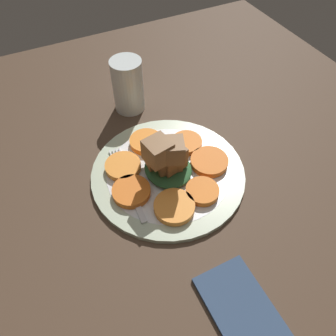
{
  "coord_description": "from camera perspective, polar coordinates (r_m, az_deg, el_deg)",
  "views": [
    {
      "loc": [
        36.85,
        -18.19,
        53.5
      ],
      "look_at": [
        0.0,
        0.0,
        4.1
      ],
      "focal_mm": 35.0,
      "sensor_mm": 36.0,
      "label": 1
    }
  ],
  "objects": [
    {
      "name": "table_slab",
      "position": [
        0.67,
        0.0,
        -1.7
      ],
      "size": [
        120.0,
        120.0,
        2.0
      ],
      "primitive_type": "cube",
      "color": "#4C3828",
      "rests_on": "ground"
    },
    {
      "name": "plate",
      "position": [
        0.65,
        0.0,
        -0.88
      ],
      "size": [
        30.55,
        30.55,
        1.05
      ],
      "color": "beige",
      "rests_on": "table_slab"
    },
    {
      "name": "carrot_slice_0",
      "position": [
        0.62,
        5.98,
        -4.05
      ],
      "size": [
        6.29,
        6.29,
        1.29
      ],
      "primitive_type": "cylinder",
      "color": "orange",
      "rests_on": "plate"
    },
    {
      "name": "carrot_slice_1",
      "position": [
        0.66,
        7.19,
        1.12
      ],
      "size": [
        7.59,
        7.59,
        1.29
      ],
      "primitive_type": "cylinder",
      "color": "orange",
      "rests_on": "plate"
    },
    {
      "name": "carrot_slice_2",
      "position": [
        0.69,
        3.29,
        4.4
      ],
      "size": [
        6.47,
        6.47,
        1.29
      ],
      "primitive_type": "cylinder",
      "color": "orange",
      "rests_on": "plate"
    },
    {
      "name": "carrot_slice_3",
      "position": [
        0.7,
        -3.84,
        4.6
      ],
      "size": [
        6.98,
        6.98,
        1.29
      ],
      "primitive_type": "cylinder",
      "color": "orange",
      "rests_on": "plate"
    },
    {
      "name": "carrot_slice_4",
      "position": [
        0.66,
        -7.84,
        0.3
      ],
      "size": [
        7.14,
        7.14,
        1.29
      ],
      "primitive_type": "cylinder",
      "color": "orange",
      "rests_on": "plate"
    },
    {
      "name": "carrot_slice_5",
      "position": [
        0.62,
        -6.4,
        -4.07
      ],
      "size": [
        7.22,
        7.22,
        1.29
      ],
      "primitive_type": "cylinder",
      "color": "orange",
      "rests_on": "plate"
    },
    {
      "name": "carrot_slice_6",
      "position": [
        0.59,
        1.1,
        -6.77
      ],
      "size": [
        7.48,
        7.48,
        1.29
      ],
      "primitive_type": "cylinder",
      "color": "#F99438",
      "rests_on": "plate"
    },
    {
      "name": "center_pile",
      "position": [
        0.62,
        -0.34,
        1.7
      ],
      "size": [
        10.13,
        9.63,
        10.35
      ],
      "color": "#2D6033",
      "rests_on": "plate"
    },
    {
      "name": "fork",
      "position": [
        0.64,
        -7.12,
        -2.25
      ],
      "size": [
        18.98,
        2.99,
        0.4
      ],
      "rotation": [
        0.0,
        0.0,
        -0.07
      ],
      "color": "silver",
      "rests_on": "plate"
    },
    {
      "name": "water_glass",
      "position": [
        0.77,
        -7.0,
        14.06
      ],
      "size": [
        7.1,
        7.1,
        12.55
      ],
      "color": "silver",
      "rests_on": "table_slab"
    },
    {
      "name": "napkin",
      "position": [
        0.54,
        12.84,
        -23.12
      ],
      "size": [
        15.02,
        9.01,
        0.8
      ],
      "color": "#334766",
      "rests_on": "table_slab"
    }
  ]
}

